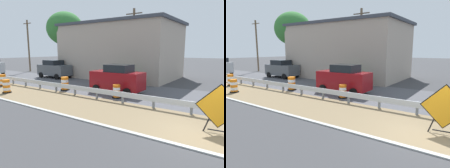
% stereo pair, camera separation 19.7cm
% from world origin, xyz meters
% --- Properties ---
extents(ground_plane, '(160.00, 160.00, 0.00)m').
position_xyz_m(ground_plane, '(0.00, 0.00, 0.00)').
color(ground_plane, '#3D3D3F').
extents(median_dirt_strip, '(3.96, 120.00, 0.01)m').
position_xyz_m(median_dirt_strip, '(0.78, 0.00, 0.00)').
color(median_dirt_strip, '#7F6B4C').
rests_on(median_dirt_strip, ground).
extents(far_lane_asphalt, '(6.68, 120.00, 0.00)m').
position_xyz_m(far_lane_asphalt, '(6.10, 0.00, 0.00)').
color(far_lane_asphalt, '#4C4C51').
rests_on(far_lane_asphalt, ground).
extents(curb_near_edge, '(0.20, 120.00, 0.11)m').
position_xyz_m(curb_near_edge, '(-1.30, 0.00, 0.00)').
color(curb_near_edge, '#ADADA8').
rests_on(curb_near_edge, ground).
extents(guardrail_median, '(0.18, 41.92, 0.71)m').
position_xyz_m(guardrail_median, '(2.52, -0.05, 0.52)').
color(guardrail_median, silver).
rests_on(guardrail_median, ground).
extents(warning_sign_diamond, '(0.23, 1.80, 2.05)m').
position_xyz_m(warning_sign_diamond, '(0.63, -0.46, 1.07)').
color(warning_sign_diamond, black).
rests_on(warning_sign_diamond, ground).
extents(traffic_barrel_nearest, '(0.63, 0.63, 0.95)m').
position_xyz_m(traffic_barrel_nearest, '(3.45, 6.21, 0.43)').
color(traffic_barrel_nearest, orange).
rests_on(traffic_barrel_nearest, ground).
extents(traffic_barrel_close, '(0.75, 0.75, 1.11)m').
position_xyz_m(traffic_barrel_close, '(3.36, 11.29, 0.50)').
color(traffic_barrel_close, orange).
rests_on(traffic_barrel_close, ground).
extents(traffic_barrel_mid, '(0.67, 0.67, 1.04)m').
position_xyz_m(traffic_barrel_mid, '(0.04, 14.27, 0.47)').
color(traffic_barrel_mid, orange).
rests_on(traffic_barrel_mid, ground).
extents(traffic_barrel_far, '(0.66, 0.66, 1.08)m').
position_xyz_m(traffic_barrel_far, '(1.48, 17.53, 0.49)').
color(traffic_barrel_far, orange).
rests_on(traffic_barrel_far, ground).
extents(car_lead_far_lane, '(2.02, 4.20, 2.22)m').
position_xyz_m(car_lead_far_lane, '(4.97, 7.12, 1.10)').
color(car_lead_far_lane, maroon).
rests_on(car_lead_far_lane, ground).
extents(car_mid_far_lane, '(2.07, 4.29, 2.11)m').
position_xyz_m(car_mid_far_lane, '(7.99, 18.08, 1.06)').
color(car_mid_far_lane, '#4C5156').
rests_on(car_mid_far_lane, ground).
extents(roadside_shop_near, '(8.52, 13.79, 6.43)m').
position_xyz_m(roadside_shop_near, '(13.11, 11.94, 3.23)').
color(roadside_shop_near, '#AD9E8E').
rests_on(roadside_shop_near, ground).
extents(utility_pole_near, '(0.24, 1.80, 7.46)m').
position_xyz_m(utility_pole_near, '(10.77, 8.86, 3.88)').
color(utility_pole_near, brown).
rests_on(utility_pole_near, ground).
extents(utility_pole_mid, '(0.24, 1.80, 7.74)m').
position_xyz_m(utility_pole_mid, '(10.67, 27.01, 4.03)').
color(utility_pole_mid, brown).
rests_on(utility_pole_mid, ground).
extents(bush_roadside, '(2.70, 2.70, 1.48)m').
position_xyz_m(bush_roadside, '(8.07, 8.27, 0.74)').
color(bush_roadside, '#1E4C23').
rests_on(bush_roadside, ground).
extents(tree_roadside, '(4.81, 4.81, 8.27)m').
position_xyz_m(tree_roadside, '(11.14, 19.36, 6.08)').
color(tree_roadside, brown).
rests_on(tree_roadside, ground).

